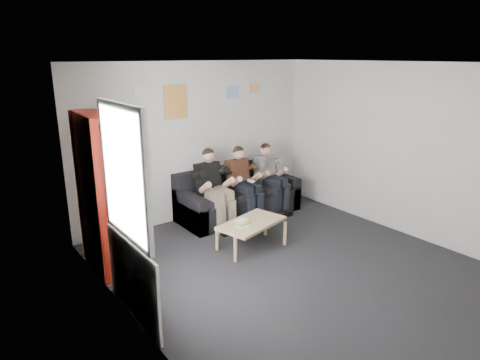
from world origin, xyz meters
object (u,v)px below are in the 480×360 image
at_px(person_right, 271,178).
at_px(person_middle, 244,183).
at_px(sofa, 238,198).
at_px(person_left, 215,189).
at_px(coffee_table, 252,225).
at_px(bookshelf, 100,194).

bearing_deg(person_right, person_middle, -179.89).
distance_m(sofa, person_left, 0.74).
bearing_deg(coffee_table, person_left, 88.31).
bearing_deg(sofa, bookshelf, -168.08).
bearing_deg(coffee_table, bookshelf, 160.83).
height_order(bookshelf, person_middle, bookshelf).
bearing_deg(person_right, bookshelf, -173.76).
bearing_deg(coffee_table, person_right, 39.60).
bearing_deg(sofa, person_middle, -90.00).
bearing_deg(person_middle, sofa, 90.14).
distance_m(person_middle, person_right, 0.61).
xyz_separation_m(person_left, person_right, (1.23, 0.00, -0.03)).
xyz_separation_m(bookshelf, person_left, (2.00, 0.35, -0.39)).
distance_m(person_left, person_right, 1.23).
distance_m(bookshelf, person_left, 2.07).
bearing_deg(bookshelf, sofa, 15.25).
relative_size(coffee_table, person_right, 0.83).
bearing_deg(person_left, person_right, -3.24).
bearing_deg(coffee_table, person_middle, 58.20).
bearing_deg(person_left, sofa, 14.63).
xyz_separation_m(sofa, coffee_table, (-0.65, -1.24, 0.06)).
relative_size(bookshelf, person_left, 1.60).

